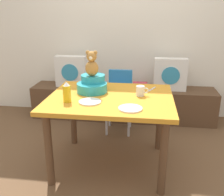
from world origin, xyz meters
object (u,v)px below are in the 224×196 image
Objects in this scene: ketchup_bottle at (67,93)px; pillow_floral_left at (71,71)px; pillow_floral_right at (170,74)px; highchair at (119,93)px; dinner_plate_far at (130,108)px; coffee_mug at (141,91)px; cell_phone at (86,85)px; infant_seat_teal at (92,84)px; dinner_plate_near at (90,102)px; teddy_bear at (92,64)px; book_stack at (140,86)px; dining_table at (111,107)px.

pillow_floral_left is at bearing 104.89° from ketchup_bottle.
pillow_floral_right reaches higher than highchair.
ketchup_bottle is 0.58m from dinner_plate_far.
highchair is at bearing 111.06° from coffee_mug.
highchair is 0.59m from cell_phone.
ketchup_bottle is at bearing -115.21° from infant_seat_teal.
dinner_plate_far is at bearing -17.28° from dinner_plate_near.
infant_seat_teal reaches higher than dinner_plate_far.
teddy_bear is at bearing -106.85° from highchair.
pillow_floral_right and infant_seat_teal have the same top height.
highchair is (-0.25, -0.44, 0.02)m from book_stack.
pillow_floral_left is at bearing 121.97° from dinner_plate_far.
infant_seat_teal is (-0.20, -0.66, 0.29)m from highchair.
book_stack is 1.23m from infant_seat_teal.
pillow_floral_right is 0.44m from book_stack.
cell_phone is (-0.31, -0.45, 0.22)m from highchair.
infant_seat_teal is at bearing 64.79° from ketchup_bottle.
dining_table is 0.80m from highchair.
dinner_plate_far is (0.21, -0.30, 0.11)m from dining_table.
pillow_floral_left and pillow_floral_right have the same top height.
highchair reaches higher than dining_table.
coffee_mug reaches higher than book_stack.
dinner_plate_far is at bearing -55.54° from dining_table.
highchair is (-0.65, -0.42, -0.16)m from pillow_floral_right.
highchair is at bearing 100.83° from dinner_plate_far.
coffee_mug is at bearing 78.86° from dinner_plate_far.
highchair is 0.75m from infant_seat_teal.
teddy_bear reaches higher than infant_seat_teal.
pillow_floral_right is 3.67× the size of coffee_mug.
dinner_plate_far is at bearing -101.14° from coffee_mug.
pillow_floral_right is 2.20× the size of book_stack.
book_stack is at bearing 88.54° from dinner_plate_far.
cell_phone is at bearing -63.88° from pillow_floral_left.
teddy_bear is at bearing 146.43° from dining_table.
cell_phone is at bearing -122.50° from book_stack.
book_stack is 1.55m from dinner_plate_far.
dining_table is at bearing -89.81° from highchair.
ketchup_bottle is 0.22m from dinner_plate_near.
teddy_bear is (0.00, -0.00, 0.21)m from infant_seat_teal.
coffee_mug is at bearing -107.93° from pillow_floral_right.
dining_table is at bearing -101.31° from book_stack.
pillow_floral_right is 2.20× the size of dinner_plate_far.
dinner_plate_far reaches higher than cell_phone.
pillow_floral_right is 1.38m from infant_seat_teal.
infant_seat_teal is at bearing 97.72° from dinner_plate_near.
coffee_mug is (0.48, -0.07, -0.02)m from infant_seat_teal.
cell_phone is at bearing 117.49° from teddy_bear.
infant_seat_teal reaches higher than coffee_mug.
dinner_plate_far is (0.21, -1.10, 0.22)m from highchair.
teddy_bear is 1.35× the size of ketchup_bottle.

